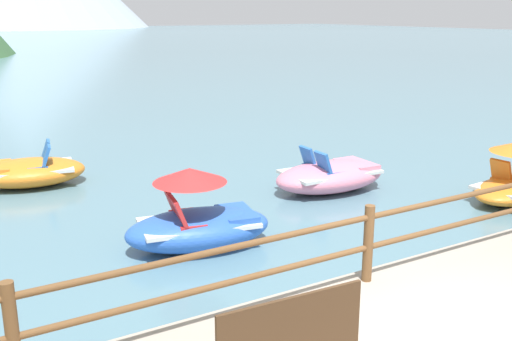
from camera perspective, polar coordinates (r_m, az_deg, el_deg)
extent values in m
cylinder|color=brown|center=(5.63, -22.54, -14.31)|extent=(0.12, 0.12, 0.95)
cylinder|color=brown|center=(7.15, 10.81, -6.96)|extent=(0.12, 0.12, 0.95)
cylinder|color=brown|center=(7.03, 10.94, -4.45)|extent=(23.80, 0.07, 0.07)
cylinder|color=brown|center=(7.17, 10.79, -7.31)|extent=(23.80, 0.07, 0.07)
ellipsoid|color=pink|center=(12.03, 7.16, -0.57)|extent=(2.46, 1.40, 0.59)
cube|color=silver|center=(12.01, 7.17, -0.09)|extent=(1.92, 1.15, 0.06)
cube|color=blue|center=(11.68, 7.22, -0.18)|extent=(0.41, 0.41, 0.08)
cube|color=blue|center=(11.52, 6.53, 0.77)|extent=(0.22, 0.41, 0.43)
cube|color=blue|center=(12.10, 5.75, 0.41)|extent=(0.41, 0.41, 0.08)
cube|color=blue|center=(11.94, 5.06, 1.33)|extent=(0.22, 0.41, 0.43)
cube|color=pink|center=(12.38, 9.69, 0.57)|extent=(0.56, 0.95, 0.12)
ellipsoid|color=orange|center=(13.18, -21.04, -0.17)|extent=(2.43, 1.77, 0.56)
cube|color=silver|center=(13.15, -21.08, 0.24)|extent=(1.91, 1.43, 0.06)
cube|color=blue|center=(13.40, -20.39, 0.89)|extent=(0.46, 0.46, 0.08)
cube|color=blue|center=(13.35, -19.71, 1.87)|extent=(0.27, 0.43, 0.43)
cube|color=blue|center=(12.86, -20.37, 0.31)|extent=(0.46, 0.46, 0.08)
cube|color=blue|center=(12.81, -19.66, 1.34)|extent=(0.27, 0.43, 0.43)
cube|color=orange|center=(12.41, 22.97, -0.83)|extent=(0.44, 0.44, 0.08)
cube|color=orange|center=(12.20, 22.63, 0.02)|extent=(0.25, 0.42, 0.43)
ellipsoid|color=blue|center=(9.14, -5.59, -5.67)|extent=(2.43, 1.56, 0.59)
cube|color=silver|center=(9.10, -5.60, -5.06)|extent=(1.90, 1.26, 0.06)
cube|color=red|center=(8.82, -6.29, -5.25)|extent=(0.46, 0.46, 0.08)
cube|color=red|center=(8.71, -7.48, -4.03)|extent=(0.27, 0.43, 0.43)
cube|color=red|center=(9.25, -7.01, -4.29)|extent=(0.46, 0.46, 0.08)
cube|color=red|center=(9.15, -8.15, -3.11)|extent=(0.27, 0.43, 0.43)
cube|color=blue|center=(9.24, -1.88, -4.27)|extent=(0.63, 0.90, 0.12)
cone|color=red|center=(8.84, -6.44, -0.45)|extent=(1.30, 1.30, 0.22)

